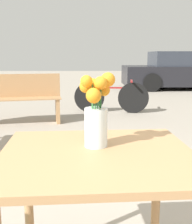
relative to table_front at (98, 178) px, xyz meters
The scene contains 5 objects.
table_front is the anchor object (origin of this frame).
flower_vase 0.28m from the table_front, 93.46° to the left, with size 0.16×0.15×0.34m.
bench_middle 3.88m from the table_front, 110.59° to the left, with size 1.62×0.64×0.85m.
bicycle 4.57m from the table_front, 85.38° to the left, with size 1.53×0.44×0.72m.
parked_car 9.28m from the table_front, 69.75° to the left, with size 4.25×1.80×1.29m.
Camera 1 is at (-0.02, -1.16, 1.17)m, focal length 45.00 mm.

